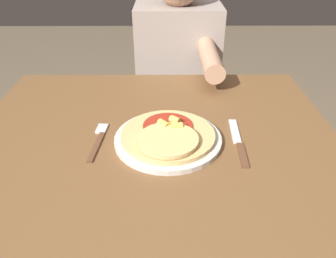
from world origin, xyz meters
TOP-DOWN VIEW (x-y plane):
  - dining_table at (0.00, 0.00)m, footprint 1.01×0.89m
  - plate at (0.04, -0.00)m, footprint 0.28×0.28m
  - pizza at (0.04, -0.01)m, footprint 0.25×0.25m
  - fork at (-0.15, 0.01)m, footprint 0.03×0.18m
  - knife at (0.22, -0.01)m, footprint 0.03×0.22m
  - person_diner at (0.09, 0.68)m, footprint 0.36×0.52m

SIDE VIEW (x-z plane):
  - dining_table at x=0.00m, z-range 0.26..1.02m
  - person_diner at x=0.09m, z-range 0.09..1.22m
  - fork at x=-0.15m, z-range 0.76..0.76m
  - knife at x=0.22m, z-range 0.76..0.76m
  - plate at x=0.04m, z-range 0.76..0.77m
  - pizza at x=0.04m, z-range 0.77..0.80m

